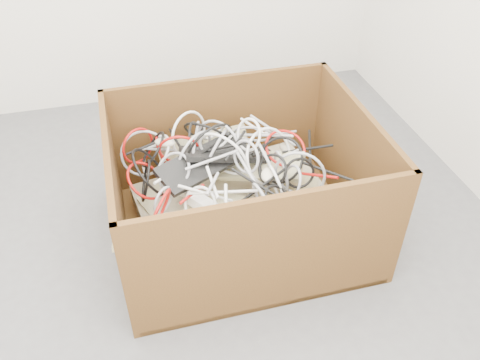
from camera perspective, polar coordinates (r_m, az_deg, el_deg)
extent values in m
plane|color=#4F4F51|center=(2.28, -5.89, -8.79)|extent=(3.00, 3.00, 0.00)
cube|color=#3F250F|center=(2.37, 0.12, -5.70)|extent=(1.08, 0.90, 0.03)
cube|color=#3F250F|center=(2.52, -2.42, 5.69)|extent=(1.08, 0.02, 0.59)
cube|color=#3F250F|center=(1.88, 3.60, -8.69)|extent=(1.08, 0.03, 0.59)
cube|color=#3F250F|center=(2.34, 12.73, 1.66)|extent=(0.02, 0.85, 0.59)
cube|color=#3F250F|center=(2.14, -13.70, -2.71)|extent=(0.03, 0.85, 0.59)
cube|color=tan|center=(2.33, 0.01, -4.14)|extent=(0.95, 0.82, 0.17)
cube|color=tan|center=(2.22, -1.83, -4.11)|extent=(0.68, 0.61, 0.19)
cube|color=beige|center=(2.37, -6.43, -0.60)|extent=(0.45, 0.30, 0.15)
cube|color=beige|center=(2.43, 3.91, 0.93)|extent=(0.44, 0.34, 0.11)
cube|color=beige|center=(2.16, 4.65, -5.45)|extent=(0.21, 0.44, 0.06)
cube|color=beige|center=(2.08, -8.33, -6.47)|extent=(0.43, 0.19, 0.10)
cube|color=beige|center=(2.19, 8.97, -2.16)|extent=(0.29, 0.44, 0.14)
cube|color=beige|center=(2.37, -4.09, 3.46)|extent=(0.44, 0.09, 0.19)
cube|color=beige|center=(2.08, -4.07, -3.60)|extent=(0.42, 0.36, 0.17)
cube|color=beige|center=(2.20, 1.77, 1.59)|extent=(0.42, 0.36, 0.16)
cube|color=black|center=(2.19, -1.11, 2.87)|extent=(0.43, 0.17, 0.16)
cube|color=black|center=(2.13, -4.03, 2.04)|extent=(0.44, 0.32, 0.07)
ellipsoid|color=beige|center=(2.17, -5.83, 0.36)|extent=(0.10, 0.07, 0.03)
ellipsoid|color=beige|center=(2.33, 5.34, 3.54)|extent=(0.08, 0.11, 0.03)
ellipsoid|color=beige|center=(1.98, -2.01, -5.27)|extent=(0.10, 0.07, 0.03)
ellipsoid|color=beige|center=(2.02, 3.21, 0.62)|extent=(0.09, 0.11, 0.03)
ellipsoid|color=beige|center=(2.26, -8.48, 4.22)|extent=(0.11, 0.09, 0.03)
ellipsoid|color=black|center=(2.08, 8.09, -3.48)|extent=(0.10, 0.07, 0.03)
cube|color=white|center=(2.17, -4.86, 0.98)|extent=(0.22, 0.23, 0.11)
cube|color=white|center=(2.00, -2.22, -4.01)|extent=(0.23, 0.26, 0.10)
cube|color=#0C22C1|center=(2.22, 5.98, 2.11)|extent=(0.06, 0.05, 0.03)
torus|color=#9B9AA0|center=(2.19, -2.49, 3.99)|extent=(0.18, 0.19, 0.24)
torus|color=silver|center=(2.25, -3.01, 5.42)|extent=(0.14, 0.11, 0.12)
torus|color=#9B9AA0|center=(2.12, 4.68, 1.04)|extent=(0.04, 0.25, 0.25)
torus|color=black|center=(2.25, -5.01, 4.03)|extent=(0.12, 0.26, 0.28)
torus|color=#A20F0B|center=(2.20, -6.89, 3.39)|extent=(0.26, 0.08, 0.25)
torus|color=silver|center=(2.04, 4.08, -0.35)|extent=(0.07, 0.24, 0.23)
torus|color=#9B9AA0|center=(2.06, 0.68, 2.65)|extent=(0.09, 0.18, 0.19)
torus|color=silver|center=(2.12, 3.31, 2.63)|extent=(0.24, 0.24, 0.27)
torus|color=#9B9AA0|center=(2.34, -10.79, 2.97)|extent=(0.28, 0.13, 0.26)
torus|color=#9B9AA0|center=(2.05, 5.81, -0.22)|extent=(0.07, 0.15, 0.14)
torus|color=#9B9AA0|center=(2.19, 5.62, 2.94)|extent=(0.14, 0.12, 0.10)
torus|color=black|center=(2.08, 6.72, 0.78)|extent=(0.19, 0.08, 0.18)
torus|color=#A20F0B|center=(2.16, -10.62, -0.06)|extent=(0.19, 0.25, 0.18)
torus|color=#9B9AA0|center=(2.06, 6.80, 0.69)|extent=(0.26, 0.15, 0.29)
torus|color=silver|center=(2.09, -1.94, 2.92)|extent=(0.22, 0.26, 0.32)
torus|color=black|center=(2.21, -9.95, 0.87)|extent=(0.20, 0.33, 0.28)
torus|color=black|center=(2.28, -3.65, 5.13)|extent=(0.27, 0.20, 0.27)
torus|color=silver|center=(1.96, -4.52, -2.93)|extent=(0.15, 0.20, 0.18)
torus|color=black|center=(1.93, 4.31, -2.08)|extent=(0.13, 0.15, 0.10)
torus|color=#9B9AA0|center=(2.10, -7.57, 1.00)|extent=(0.15, 0.20, 0.17)
torus|color=silver|center=(2.09, 0.99, 5.15)|extent=(0.12, 0.15, 0.14)
torus|color=silver|center=(2.31, -9.50, 2.84)|extent=(0.20, 0.29, 0.22)
torus|color=#A20F0B|center=(2.34, -8.68, 3.24)|extent=(0.08, 0.21, 0.21)
torus|color=black|center=(2.16, -3.42, 3.97)|extent=(0.31, 0.16, 0.33)
torus|color=black|center=(2.34, -6.88, 3.88)|extent=(0.09, 0.21, 0.21)
torus|color=#A20F0B|center=(1.93, -9.28, -3.98)|extent=(0.18, 0.26, 0.30)
torus|color=#A20F0B|center=(2.18, 5.16, 3.60)|extent=(0.21, 0.19, 0.12)
torus|color=#9B9AA0|center=(1.89, 2.64, -2.44)|extent=(0.08, 0.22, 0.22)
torus|color=black|center=(2.27, -9.81, 3.44)|extent=(0.14, 0.23, 0.20)
torus|color=silver|center=(2.31, -5.81, 5.19)|extent=(0.23, 0.14, 0.25)
torus|color=black|center=(2.02, 3.69, 1.14)|extent=(0.14, 0.17, 0.15)
torus|color=#A20F0B|center=(2.32, -11.48, 3.81)|extent=(0.20, 0.13, 0.23)
torus|color=#9B9AA0|center=(2.17, -2.70, 3.48)|extent=(0.16, 0.24, 0.23)
torus|color=#9B9AA0|center=(2.18, -5.18, 3.12)|extent=(0.23, 0.15, 0.26)
torus|color=#9B9AA0|center=(2.02, -8.69, -2.30)|extent=(0.13, 0.13, 0.17)
torus|color=#9B9AA0|center=(2.11, 3.20, 1.90)|extent=(0.12, 0.29, 0.27)
torus|color=silver|center=(1.87, -8.70, -5.96)|extent=(0.16, 0.11, 0.17)
torus|color=black|center=(2.22, -10.61, -0.07)|extent=(0.09, 0.20, 0.19)
torus|color=black|center=(2.10, 4.59, 2.28)|extent=(0.20, 0.22, 0.22)
torus|color=#9B9AA0|center=(2.28, 1.53, 5.20)|extent=(0.25, 0.17, 0.22)
cylinder|color=#9B9AA0|center=(2.33, 3.73, 5.64)|extent=(0.17, 0.20, 0.08)
cylinder|color=silver|center=(2.24, -5.21, 3.16)|extent=(0.05, 0.25, 0.02)
cylinder|color=black|center=(2.13, -1.45, 3.80)|extent=(0.22, 0.07, 0.07)
cylinder|color=black|center=(2.25, 7.91, 3.70)|extent=(0.12, 0.28, 0.03)
cylinder|color=silver|center=(1.89, -1.61, -2.19)|extent=(0.05, 0.16, 0.03)
cylinder|color=silver|center=(2.31, 1.41, 6.10)|extent=(0.08, 0.15, 0.02)
cylinder|color=#9B9AA0|center=(2.34, -8.84, 3.42)|extent=(0.14, 0.02, 0.04)
cylinder|color=black|center=(2.31, -10.80, 3.67)|extent=(0.17, 0.03, 0.05)
cylinder|color=black|center=(2.11, 9.50, 1.09)|extent=(0.19, 0.20, 0.02)
cylinder|color=#9B9AA0|center=(1.95, -9.24, -5.15)|extent=(0.17, 0.04, 0.05)
cylinder|color=silver|center=(2.11, -7.52, 0.99)|extent=(0.19, 0.20, 0.07)
cylinder|color=black|center=(2.08, -0.54, 3.89)|extent=(0.12, 0.13, 0.06)
cylinder|color=#9B9AA0|center=(2.22, 2.45, 5.09)|extent=(0.25, 0.10, 0.02)
cylinder|color=black|center=(2.13, -3.95, 3.34)|extent=(0.12, 0.09, 0.02)
cylinder|color=#9B9AA0|center=(2.20, -5.07, 4.64)|extent=(0.09, 0.28, 0.02)
cylinder|color=silver|center=(2.33, 4.44, 5.16)|extent=(0.12, 0.09, 0.03)
cylinder|color=black|center=(1.95, 1.64, -0.30)|extent=(0.15, 0.19, 0.04)
cylinder|color=silver|center=(2.17, -2.96, 3.05)|extent=(0.20, 0.13, 0.08)
cylinder|color=#9B9AA0|center=(2.29, 4.97, 5.28)|extent=(0.16, 0.09, 0.07)
cylinder|color=#A20F0B|center=(2.08, 8.61, 0.54)|extent=(0.13, 0.16, 0.08)
cylinder|color=#A20F0B|center=(1.99, -5.47, -1.61)|extent=(0.12, 0.08, 0.04)
cylinder|color=black|center=(2.24, -4.54, 2.88)|extent=(0.17, 0.11, 0.02)
cylinder|color=#9B9AA0|center=(1.93, -3.15, -0.43)|extent=(0.08, 0.12, 0.02)
cylinder|color=#9B9AA0|center=(2.05, -3.01, 2.36)|extent=(0.24, 0.04, 0.06)
cylinder|color=silver|center=(1.96, -3.94, -1.52)|extent=(0.21, 0.08, 0.08)
cylinder|color=black|center=(1.96, 2.47, -0.72)|extent=(0.25, 0.13, 0.06)
cylinder|color=black|center=(2.22, 7.67, 3.51)|extent=(0.23, 0.02, 0.02)
cylinder|color=silver|center=(1.96, -3.16, -0.24)|extent=(0.02, 0.17, 0.04)
cylinder|color=black|center=(2.15, -5.81, 2.54)|extent=(0.10, 0.14, 0.04)
cylinder|color=silver|center=(1.94, -1.99, -1.39)|extent=(0.26, 0.11, 0.05)
cylinder|color=#9B9AA0|center=(2.00, 1.14, 0.64)|extent=(0.06, 0.22, 0.09)
cylinder|color=silver|center=(2.34, -9.65, 3.84)|extent=(0.13, 0.02, 0.03)
cylinder|color=black|center=(2.17, 2.70, 3.91)|extent=(0.14, 0.13, 0.02)
cylinder|color=black|center=(2.30, -4.39, 4.59)|extent=(0.08, 0.27, 0.02)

